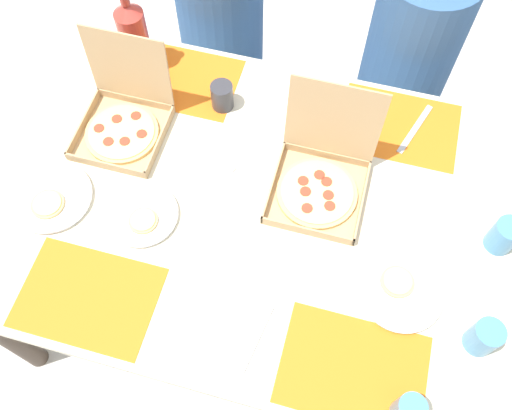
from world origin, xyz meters
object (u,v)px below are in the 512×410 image
at_px(plate_near_left, 400,291).
at_px(soda_bottle, 134,35).
at_px(cup_clear_left, 484,337).
at_px(diner_right_seat, 402,74).
at_px(plate_near_right, 142,216).
at_px(diner_left_seat, 222,38).
at_px(cup_red, 222,96).
at_px(cup_clear_right, 408,410).
at_px(pizza_box_corner_right, 123,119).
at_px(cup_spare, 504,236).
at_px(plate_middle, 51,198).
at_px(pizza_box_edge_far, 320,177).

relative_size(plate_near_left, soda_bottle, 0.69).
distance_m(cup_clear_left, diner_right_seat, 1.10).
height_order(plate_near_right, diner_left_seat, diner_left_seat).
bearing_deg(cup_red, plate_near_left, -36.70).
xyz_separation_m(soda_bottle, cup_clear_right, (0.99, -0.86, -0.08)).
relative_size(soda_bottle, diner_right_seat, 0.27).
bearing_deg(diner_right_seat, cup_clear_right, -83.89).
bearing_deg(cup_red, cup_clear_right, -48.45).
relative_size(cup_clear_left, cup_red, 1.14).
bearing_deg(soda_bottle, diner_left_seat, 68.99).
distance_m(cup_clear_right, diner_left_seat, 1.52).
relative_size(soda_bottle, cup_clear_right, 3.01).
bearing_deg(pizza_box_corner_right, diner_left_seat, 80.78).
bearing_deg(cup_spare, cup_clear_left, -95.84).
distance_m(soda_bottle, diner_left_seat, 0.54).
bearing_deg(cup_spare, cup_red, 163.42).
xyz_separation_m(plate_near_right, plate_near_left, (0.73, -0.03, -0.00)).
bearing_deg(cup_clear_left, diner_left_seat, 134.20).
height_order(pizza_box_corner_right, plate_middle, pizza_box_corner_right).
bearing_deg(plate_middle, soda_bottle, 82.89).
bearing_deg(diner_right_seat, cup_spare, -66.50).
height_order(cup_clear_right, diner_left_seat, diner_left_seat).
height_order(plate_middle, diner_left_seat, diner_left_seat).
xyz_separation_m(pizza_box_corner_right, cup_clear_left, (1.10, -0.39, 0.01)).
height_order(cup_spare, cup_clear_right, cup_clear_right).
bearing_deg(soda_bottle, cup_clear_right, -40.95).
relative_size(pizza_box_edge_far, soda_bottle, 0.92).
distance_m(plate_near_right, soda_bottle, 0.58).
xyz_separation_m(plate_middle, cup_clear_right, (1.06, -0.31, 0.04)).
relative_size(plate_near_left, diner_right_seat, 0.19).
distance_m(pizza_box_edge_far, plate_middle, 0.77).
bearing_deg(diner_left_seat, pizza_box_edge_far, -52.97).
xyz_separation_m(cup_spare, diner_left_seat, (-1.02, 0.73, -0.27)).
relative_size(plate_middle, cup_clear_left, 2.25).
distance_m(plate_middle, diner_left_seat, 0.98).
bearing_deg(plate_middle, plate_near_left, -0.86).
bearing_deg(cup_red, pizza_box_corner_right, -148.40).
relative_size(cup_spare, cup_clear_right, 0.98).
relative_size(pizza_box_edge_far, cup_spare, 2.84).
distance_m(pizza_box_corner_right, cup_clear_left, 1.16).
relative_size(plate_near_left, cup_clear_left, 2.14).
bearing_deg(pizza_box_edge_far, cup_spare, -5.83).
xyz_separation_m(cup_spare, diner_right_seat, (-0.32, 0.73, -0.27)).
xyz_separation_m(plate_near_right, cup_clear_right, (0.78, -0.33, 0.04)).
bearing_deg(cup_red, pizza_box_edge_far, -30.15).
height_order(pizza_box_edge_far, diner_right_seat, diner_right_seat).
xyz_separation_m(cup_clear_left, cup_red, (-0.84, 0.55, -0.01)).
bearing_deg(plate_middle, cup_clear_right, -16.60).
distance_m(cup_spare, cup_clear_right, 0.54).
bearing_deg(cup_clear_right, cup_spare, 70.03).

